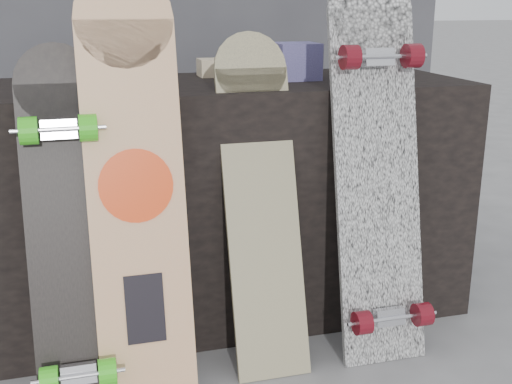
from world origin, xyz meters
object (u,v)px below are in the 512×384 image
object	(u,v)px
longboard_celtic	(260,193)
longboard_geisha	(135,179)
longboard_cascadia	(378,159)
skateboard_dark	(67,226)
vendor_table	(225,199)

from	to	relation	value
longboard_celtic	longboard_geisha	bearing A→B (deg)	-170.02
longboard_cascadia	skateboard_dark	world-z (taller)	longboard_cascadia
vendor_table	longboard_cascadia	xyz separation A→B (m)	(0.38, -0.38, 0.20)
vendor_table	longboard_cascadia	size ratio (longest dim) A/B	1.37
vendor_table	longboard_celtic	xyz separation A→B (m)	(0.03, -0.34, 0.12)
longboard_geisha	skateboard_dark	xyz separation A→B (m)	(-0.18, -0.01, -0.11)
vendor_table	longboard_geisha	world-z (taller)	longboard_geisha
longboard_celtic	skateboard_dark	size ratio (longest dim) A/B	1.02
longboard_geisha	longboard_cascadia	distance (m)	0.71
vendor_table	skateboard_dark	world-z (taller)	skateboard_dark
longboard_celtic	longboard_cascadia	size ratio (longest dim) A/B	0.83
vendor_table	longboard_celtic	bearing A→B (deg)	-84.70
longboard_cascadia	skateboard_dark	bearing A→B (deg)	-177.72
vendor_table	skateboard_dark	bearing A→B (deg)	-141.31
longboard_cascadia	skateboard_dark	distance (m)	0.90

